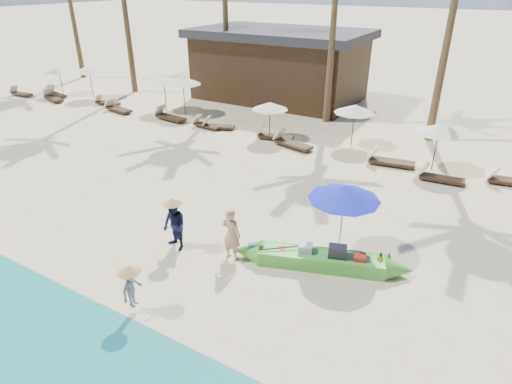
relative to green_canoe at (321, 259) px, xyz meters
The scene contains 27 objects.
ground 2.27m from the green_canoe, 133.16° to the right, with size 240.00×240.00×0.00m, color beige.
green_canoe is the anchor object (origin of this frame).
tourist 2.55m from the green_canoe, 158.85° to the right, with size 0.58×0.38×1.60m, color tan.
vendor_green 4.26m from the green_canoe, 162.01° to the right, with size 0.75×0.58×1.54m, color #131835.
vendor_yellow 5.02m from the green_canoe, 128.93° to the right, with size 0.67×0.38×1.03m, color gray.
blue_umbrella 1.94m from the green_canoe, 77.81° to the left, with size 2.00×2.00×2.15m.
resort_parasol_0 24.74m from the green_canoe, 157.70° to the left, with size 1.78×1.78×1.83m.
lounger_0_left 26.00m from the green_canoe, 163.08° to the left, with size 1.74×0.61×0.58m.
lounger_0_right 24.20m from the green_canoe, 159.18° to the left, with size 1.97×0.92×0.64m.
resort_parasol_1 22.56m from the green_canoe, 154.33° to the left, with size 2.01×2.01×2.07m.
lounger_1_left 23.24m from the green_canoe, 160.28° to the left, with size 1.99×1.08×0.65m.
lounger_1_right 20.08m from the green_canoe, 153.92° to the left, with size 1.73×0.68×0.57m.
resort_parasol_2 17.20m from the green_canoe, 144.96° to the left, with size 2.02×2.02×2.08m.
lounger_2_left 18.24m from the green_canoe, 153.59° to the left, with size 2.00×0.87×0.66m.
resort_parasol_3 16.05m from the green_canoe, 142.03° to the left, with size 2.08×2.08×2.14m.
lounger_3_left 15.12m from the green_canoe, 146.34° to the left, with size 2.06×0.85×0.68m.
lounger_3_right 12.60m from the green_canoe, 137.93° to the left, with size 1.76×0.98×0.57m.
resort_parasol_4 10.70m from the green_canoe, 126.22° to the left, with size 1.77×1.77×1.82m.
lounger_4_left 13.00m from the green_canoe, 140.33° to the left, with size 1.68×0.64×0.56m.
lounger_4_right 10.42m from the green_canoe, 125.43° to the left, with size 1.88×0.92×0.61m.
resort_parasol_5 10.10m from the green_canoe, 104.15° to the left, with size 1.89×1.89×1.95m.
lounger_5_left 9.31m from the green_canoe, 121.08° to the left, with size 2.07×1.04×0.67m.
resort_parasol_6 8.83m from the green_canoe, 80.57° to the left, with size 1.90×1.90×1.96m.
lounger_6_left 8.10m from the green_canoe, 91.90° to the left, with size 2.04×0.88×0.67m.
lounger_6_right 7.69m from the green_canoe, 75.98° to the left, with size 1.79×0.68×0.60m.
lounger_7_left 9.53m from the green_canoe, 63.47° to the left, with size 1.95×0.89×0.64m.
pavilion_west 18.61m from the green_canoe, 121.04° to the left, with size 10.80×6.60×4.30m.
Camera 1 is at (4.87, -7.59, 7.15)m, focal length 30.00 mm.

